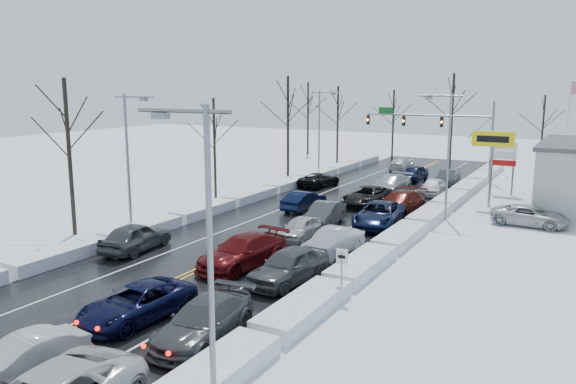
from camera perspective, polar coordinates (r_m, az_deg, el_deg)
The scene contains 42 objects.
ground at distance 36.24m, azimuth -1.41°, elevation -4.44°, with size 160.00×160.00×0.00m, color white.
road_surface at distance 37.92m, azimuth 0.13°, elevation -3.75°, with size 14.00×84.00×0.01m, color black.
snow_bank_left at distance 42.01m, azimuth -8.99°, elevation -2.45°, with size 1.75×72.00×0.72m, color white.
snow_bank_right at distance 35.01m, azimuth 11.13°, elevation -5.19°, with size 1.75×72.00×0.72m, color white.
traffic_signal_mast at distance 60.00m, azimuth 15.28°, elevation 6.52°, with size 13.28×0.39×8.00m.
tires_plus_sign at distance 46.92m, azimuth 20.08°, elevation 4.58°, with size 3.20×0.34×6.00m.
used_vehicles_sign at distance 53.01m, azimuth 21.01°, elevation 3.33°, with size 2.20×0.22×4.65m.
speed_limit_sign at distance 25.36m, azimuth 5.48°, elevation -7.35°, with size 0.55×0.09×2.35m.
flagpole at distance 60.31m, azimuth 26.70°, elevation 6.21°, with size 1.87×1.20×10.00m.
streetlight_se at distance 15.94m, azimuth -8.56°, elevation -4.54°, with size 3.20×0.25×9.00m.
streetlight_ne at distance 41.45m, azimuth 15.76°, elevation 4.55°, with size 3.20×0.25×9.00m.
streetlight_sw at distance 37.13m, azimuth -15.79°, elevation 3.87°, with size 3.20×0.25×9.00m.
streetlight_nw at distance 60.23m, azimuth 3.36°, elevation 6.73°, with size 3.20×0.25×9.00m.
tree_left_b at distance 38.00m, azimuth -21.51°, elevation 6.22°, with size 4.00×4.00×10.00m.
tree_left_c at distance 47.59m, azimuth -7.52°, elevation 6.36°, with size 3.40×3.40×8.50m.
tree_left_d at distance 59.68m, azimuth -0.01°, elevation 8.66°, with size 4.20×4.20×10.50m.
tree_left_e at distance 70.27m, azimuth 5.09°, elevation 8.36°, with size 3.80×3.80×9.50m.
tree_far_a at distance 78.77m, azimuth 2.05°, elevation 8.89°, with size 4.00×4.00×10.00m.
tree_far_b at distance 75.07m, azimuth 10.67°, elevation 8.10°, with size 3.60×3.60×9.00m.
tree_far_c at distance 70.94m, azimuth 16.39°, elevation 8.84°, with size 4.40×4.40×11.00m.
tree_far_d at distance 70.97m, azimuth 24.53°, elevation 6.90°, with size 3.40×3.40×8.50m.
queued_car_1 at distance 21.25m, azimuth -25.20°, elevation -16.84°, with size 1.50×4.31×1.42m, color silver.
queued_car_2 at distance 24.51m, azimuth -15.00°, elevation -12.40°, with size 2.40×5.20×1.44m, color black.
queued_car_3 at distance 30.21m, azimuth -4.61°, elevation -7.60°, with size 2.35×5.78×1.68m, color #520B0D.
queued_car_4 at distance 35.48m, azimuth 1.20°, elevation -4.77°, with size 1.64×4.09×1.39m, color #BABABC.
queued_car_5 at distance 38.98m, azimuth 3.71°, elevation -3.37°, with size 1.67×4.78×1.57m, color #3F4144.
queued_car_6 at distance 45.49m, azimuth 8.03°, elevation -1.41°, with size 2.59×5.61×1.56m, color black.
queued_car_7 at distance 51.14m, azimuth 10.34°, elevation -0.14°, with size 2.33×5.73×1.66m, color #A7AAAF.
queued_car_8 at distance 58.25m, azimuth 12.64°, elevation 1.09°, with size 1.85×4.59×1.56m, color black.
queued_car_11 at distance 22.20m, azimuth -8.50°, elevation -14.67°, with size 2.14×5.27×1.53m, color #3F4244.
queued_car_12 at distance 27.82m, azimuth 0.06°, elevation -9.19°, with size 2.03×5.06×1.72m, color #3D3F42.
queued_car_13 at distance 32.18m, azimuth 4.55°, elevation -6.44°, with size 1.62×4.64×1.53m, color #ABAEB4.
queued_car_14 at distance 39.08m, azimuth 9.23°, elevation -3.46°, with size 2.75×5.96×1.66m, color #0B1433.
queued_car_15 at distance 42.95m, azimuth 11.26°, elevation -2.24°, with size 2.40×5.91×1.71m, color #440D09.
queued_car_16 at distance 51.23m, azimuth 14.46°, elevation -0.29°, with size 1.73×4.31×1.47m, color white.
queued_car_17 at distance 56.91m, azimuth 15.87°, elevation 0.72°, with size 1.54×4.41×1.45m, color #3B3E40.
oncoming_car_0 at distance 43.61m, azimuth 1.63°, elevation -1.84°, with size 1.59×4.55×1.50m, color black.
oncoming_car_1 at distance 53.77m, azimuth 3.20°, elevation 0.55°, with size 2.24×4.87×1.35m, color black.
oncoming_car_2 at distance 65.31m, azimuth 11.41°, elevation 2.16°, with size 1.98×4.88×1.42m, color silver.
oncoming_car_3 at distance 34.18m, azimuth -15.15°, elevation -5.76°, with size 1.99×4.93×1.68m, color #414346.
parked_car_0 at distance 42.16m, azimuth 23.31°, elevation -3.16°, with size 2.34×5.07×1.41m, color #BBBBBD.
parked_car_2 at distance 53.02m, azimuth 25.74°, elevation -0.65°, with size 1.74×4.33×1.48m, color black.
Camera 1 is at (17.74, -30.15, 9.47)m, focal length 35.00 mm.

